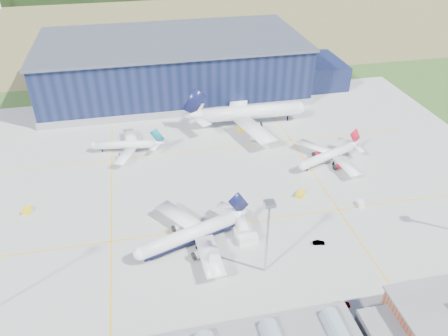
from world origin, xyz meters
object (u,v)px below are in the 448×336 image
light_mast_center (268,226)px  airliner_navy (189,229)px  airliner_widebody (250,106)px  airliner_regional (124,141)px  airstair (214,261)px  gse_tug_a (27,211)px  car_b (319,243)px  gse_tug_b (300,194)px  gse_van_a (248,239)px  gse_tug_c (241,128)px  car_a (342,304)px  hangar (178,67)px  airliner_red (329,151)px  gse_cart_a (361,204)px

light_mast_center → airliner_navy: (-18.11, 13.94, -9.39)m
light_mast_center → airliner_widebody: bearing=77.9°
airliner_regional → airstair: (21.99, -65.55, -2.87)m
gse_tug_a → car_b: (83.62, -32.39, -0.13)m
airliner_regional → car_b: airliner_regional is taller
gse_tug_b → gse_van_a: (-22.47, -18.00, 0.49)m
gse_tug_a → airliner_widebody: bearing=41.5°
gse_van_a → gse_tug_c: gse_van_a is taller
light_mast_center → airliner_regional: bearing=116.4°
airliner_navy → airliner_regional: 58.49m
gse_tug_a → gse_tug_c: size_ratio=0.96×
airliner_navy → gse_tug_a: bearing=-46.4°
airliner_regional → car_a: (49.75, -85.10, -3.97)m
hangar → airliner_red: (44.56, -78.45, -6.59)m
gse_tug_b → gse_cart_a: bearing=15.4°
airliner_widebody → gse_cart_a: size_ratio=17.01×
airliner_red → car_a: (-22.36, -61.45, -4.35)m
gse_cart_a → airstair: airstair is taller
airliner_navy → car_b: airliner_navy is taller
airliner_regional → gse_tug_b: airliner_regional is taller
car_b → gse_tug_b: bearing=3.4°
light_mast_center → gse_cart_a: (37.90, 20.43, -14.75)m
gse_tug_a → gse_van_a: gse_van_a is taller
gse_cart_a → airstair: 53.12m
gse_tug_a → gse_cart_a: size_ratio=1.07×
airliner_widebody → gse_cart_a: airliner_widebody is taller
airliner_navy → airliner_regional: bearing=-92.2°
light_mast_center → hangar: bearing=93.3°
airliner_regional → gse_tug_a: airliner_regional is taller
airliner_widebody → gse_van_a: airliner_widebody is taller
airliner_red → car_b: 44.55m
hangar → airliner_navy: bearing=-95.6°
gse_tug_b → car_b: 22.97m
hangar → gse_cart_a: bearing=-66.6°
airliner_navy → gse_cart_a: 56.64m
airliner_red → gse_van_a: bearing=19.7°
airstair → gse_tug_a: bearing=159.8°
light_mast_center → airliner_red: light_mast_center is taller
gse_tug_a → airliner_red: bearing=18.3°
gse_tug_a → car_b: bearing=-7.0°
airliner_red → gse_tug_a: bearing=-18.0°
airliner_red → airliner_regional: airliner_red is taller
gse_tug_a → gse_tug_c: 87.41m
hangar → airliner_red: bearing=-60.4°
car_b → airliner_regional: bearing=50.3°
light_mast_center → car_b: size_ratio=6.64×
airliner_navy → gse_van_a: size_ratio=6.61×
airliner_red → airliner_navy: bearing=8.1°
airliner_navy → car_a: 44.38m
hangar → light_mast_center: 125.07m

